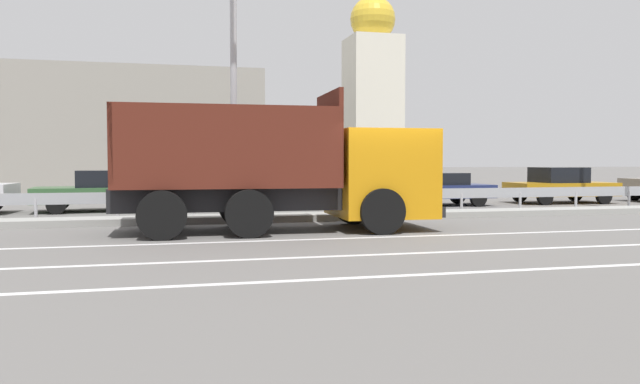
{
  "coord_description": "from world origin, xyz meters",
  "views": [
    {
      "loc": [
        -5.05,
        -13.97,
        1.64
      ],
      "look_at": [
        -1.11,
        1.76,
        0.85
      ],
      "focal_mm": 35.0,
      "sensor_mm": 36.0,
      "label": 1
    }
  ],
  "objects_px": {
    "street_lamp_1": "(234,10)",
    "parked_car_5": "(560,185)",
    "dump_truck": "(315,178)",
    "church_tower": "(372,93)",
    "parked_car_4": "(438,189)",
    "parked_car_3": "(270,186)",
    "median_road_sign": "(163,174)",
    "parked_car_2": "(102,191)"
  },
  "relations": [
    {
      "from": "parked_car_4",
      "to": "church_tower",
      "type": "relative_size",
      "value": 0.28
    },
    {
      "from": "street_lamp_1",
      "to": "parked_car_4",
      "type": "height_order",
      "value": "street_lamp_1"
    },
    {
      "from": "median_road_sign",
      "to": "church_tower",
      "type": "distance_m",
      "value": 30.21
    },
    {
      "from": "parked_car_4",
      "to": "parked_car_3",
      "type": "bearing_deg",
      "value": 86.92
    },
    {
      "from": "median_road_sign",
      "to": "parked_car_3",
      "type": "bearing_deg",
      "value": 52.87
    },
    {
      "from": "parked_car_5",
      "to": "street_lamp_1",
      "type": "bearing_deg",
      "value": -68.04
    },
    {
      "from": "parked_car_3",
      "to": "church_tower",
      "type": "bearing_deg",
      "value": -27.59
    },
    {
      "from": "median_road_sign",
      "to": "parked_car_5",
      "type": "xyz_separation_m",
      "value": [
        15.21,
        4.58,
        -0.61
      ]
    },
    {
      "from": "parked_car_2",
      "to": "median_road_sign",
      "type": "bearing_deg",
      "value": -161.83
    },
    {
      "from": "dump_truck",
      "to": "church_tower",
      "type": "bearing_deg",
      "value": 160.29
    },
    {
      "from": "dump_truck",
      "to": "parked_car_5",
      "type": "bearing_deg",
      "value": 122.93
    },
    {
      "from": "dump_truck",
      "to": "parked_car_2",
      "type": "xyz_separation_m",
      "value": [
        -5.5,
        7.26,
        -0.56
      ]
    },
    {
      "from": "median_road_sign",
      "to": "street_lamp_1",
      "type": "relative_size",
      "value": 0.24
    },
    {
      "from": "street_lamp_1",
      "to": "parked_car_3",
      "type": "bearing_deg",
      "value": 70.61
    },
    {
      "from": "parked_car_3",
      "to": "church_tower",
      "type": "relative_size",
      "value": 0.33
    },
    {
      "from": "parked_car_4",
      "to": "parked_car_5",
      "type": "bearing_deg",
      "value": -88.11
    },
    {
      "from": "dump_truck",
      "to": "parked_car_4",
      "type": "height_order",
      "value": "dump_truck"
    },
    {
      "from": "street_lamp_1",
      "to": "parked_car_2",
      "type": "xyz_separation_m",
      "value": [
        -3.84,
        4.97,
        -4.98
      ]
    },
    {
      "from": "median_road_sign",
      "to": "parked_car_4",
      "type": "relative_size",
      "value": 0.61
    },
    {
      "from": "dump_truck",
      "to": "street_lamp_1",
      "type": "distance_m",
      "value": 5.24
    },
    {
      "from": "median_road_sign",
      "to": "parked_car_5",
      "type": "distance_m",
      "value": 15.89
    },
    {
      "from": "parked_car_3",
      "to": "parked_car_4",
      "type": "height_order",
      "value": "parked_car_3"
    },
    {
      "from": "dump_truck",
      "to": "parked_car_5",
      "type": "distance_m",
      "value": 13.68
    },
    {
      "from": "dump_truck",
      "to": "median_road_sign",
      "type": "height_order",
      "value": "dump_truck"
    },
    {
      "from": "dump_truck",
      "to": "parked_car_3",
      "type": "distance_m",
      "value": 7.32
    },
    {
      "from": "parked_car_2",
      "to": "parked_car_4",
      "type": "height_order",
      "value": "parked_car_2"
    },
    {
      "from": "dump_truck",
      "to": "street_lamp_1",
      "type": "bearing_deg",
      "value": -142.28
    },
    {
      "from": "street_lamp_1",
      "to": "parked_car_4",
      "type": "xyz_separation_m",
      "value": [
        8.05,
        4.66,
        -5.02
      ]
    },
    {
      "from": "parked_car_2",
      "to": "parked_car_3",
      "type": "height_order",
      "value": "parked_car_3"
    },
    {
      "from": "parked_car_2",
      "to": "church_tower",
      "type": "relative_size",
      "value": 0.3
    },
    {
      "from": "church_tower",
      "to": "parked_car_2",
      "type": "bearing_deg",
      "value": -128.18
    },
    {
      "from": "parked_car_3",
      "to": "church_tower",
      "type": "distance_m",
      "value": 24.5
    },
    {
      "from": "parked_car_4",
      "to": "parked_car_5",
      "type": "height_order",
      "value": "parked_car_5"
    },
    {
      "from": "parked_car_4",
      "to": "church_tower",
      "type": "bearing_deg",
      "value": -12.19
    },
    {
      "from": "street_lamp_1",
      "to": "dump_truck",
      "type": "bearing_deg",
      "value": -53.96
    },
    {
      "from": "parked_car_5",
      "to": "parked_car_2",
      "type": "bearing_deg",
      "value": -88.41
    },
    {
      "from": "median_road_sign",
      "to": "dump_truck",
      "type": "bearing_deg",
      "value": -35.48
    },
    {
      "from": "dump_truck",
      "to": "median_road_sign",
      "type": "distance_m",
      "value": 4.33
    },
    {
      "from": "median_road_sign",
      "to": "parked_car_3",
      "type": "distance_m",
      "value": 6.04
    },
    {
      "from": "parked_car_4",
      "to": "parked_car_2",
      "type": "bearing_deg",
      "value": 88.72
    },
    {
      "from": "street_lamp_1",
      "to": "parked_car_5",
      "type": "distance_m",
      "value": 15.03
    },
    {
      "from": "parked_car_2",
      "to": "parked_car_3",
      "type": "distance_m",
      "value": 5.61
    }
  ]
}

